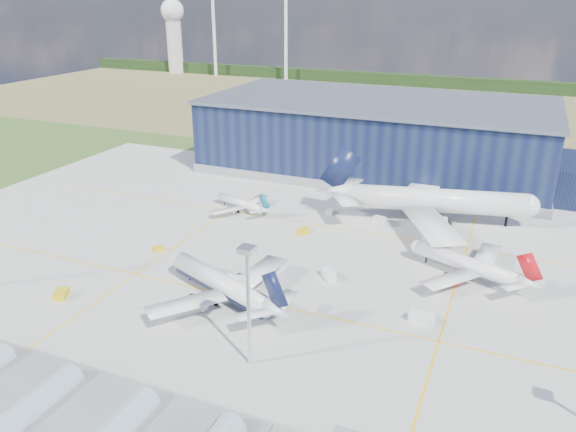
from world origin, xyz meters
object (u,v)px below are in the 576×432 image
Objects in this scene: gse_tug_a at (61,294)px; gse_cart_b at (379,219)px; car_a at (201,430)px; gse_tug_c at (303,231)px; airliner_widebody at (437,188)px; gse_van_b at (329,275)px; airliner_red at (466,256)px; light_mast_center at (248,287)px; airstair at (236,286)px; hangar at (384,139)px; gse_van_a at (422,318)px; car_b at (99,396)px; gse_tug_b at (158,249)px; airliner_regional at (240,199)px; gse_cart_a at (329,212)px; airliner_navy at (221,273)px.

gse_tug_a is 1.24× the size of gse_cart_b.
gse_tug_c is at bearing 32.62° from car_a.
airliner_widebody reaches higher than gse_tug_a.
airliner_red is at bearing -15.85° from gse_van_b.
airliner_widebody is at bearing 52.27° from gse_tug_c.
gse_van_b is at bearing -38.90° from gse_tug_c.
light_mast_center is 29.39m from airstair.
car_a is (7.97, -142.80, -11.08)m from hangar.
hangar is 90.30m from gse_van_b.
gse_tug_c is at bearing 58.19° from gse_van_a.
car_b is at bearing -135.82° from light_mast_center.
airstair is at bearing 52.88° from airliner_red.
gse_cart_b is at bearing 72.97° from gse_tug_b.
airliner_red is at bearing -117.79° from gse_cart_b.
airliner_regional is (-67.66, 17.54, -1.54)m from airliner_red.
gse_tug_b is at bearing -140.04° from gse_cart_a.
airliner_navy is 7.62× the size of airstair.
airliner_navy is 31.22m from gse_tug_b.
airliner_red is 6.63× the size of gse_van_a.
airliner_navy reaches higher than gse_van_b.
gse_cart_a is 16.88m from gse_tug_c.
airstair reaches higher than car_b.
gse_van_b reaches higher than gse_tug_b.
gse_cart_b is (40.90, 7.95, -3.09)m from airliner_regional.
car_a is at bearing 87.45° from airliner_red.
gse_cart_b is at bearing -0.54° from car_b.
airliner_regional is 6.50× the size of gse_tug_c.
gse_tug_b is 0.83× the size of car_b.
airliner_regional is (-55.63, -13.75, -6.46)m from airliner_widebody.
gse_cart_b is (-14.72, -5.80, -9.55)m from airliner_widebody.
airliner_regional is at bearing 100.86° from gse_van_b.
airstair is 42.42m from car_a.
airliner_navy is 40.20m from gse_tug_c.
light_mast_center is 4.67× the size of gse_van_a.
gse_cart_a is at bearing 98.30° from light_mast_center.
gse_van_a reaches higher than gse_van_b.
airliner_widebody is at bearing 28.75° from gse_van_b.
airliner_regional is 41.78m from gse_cart_b.
hangar is 51.61m from gse_cart_a.
hangar is 4.44× the size of airliner_red.
car_b is (-5.95, -75.71, -0.24)m from gse_tug_c.
airliner_widebody is 12.76× the size of gse_van_a.
airliner_widebody reaches higher than airstair.
gse_van_b reaches higher than car_b.
gse_van_b is at bearing 7.01° from gse_tug_a.
airliner_red reaches higher than gse_tug_c.
airliner_navy is 12.10× the size of car_a.
gse_tug_c is at bearing -108.52° from gse_cart_a.
hangar is at bearing 26.66° from gse_van_a.
gse_van_a is at bearing 165.53° from airliner_regional.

